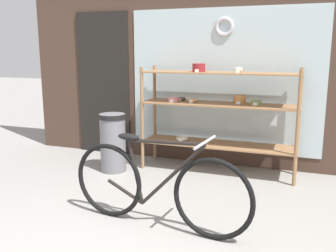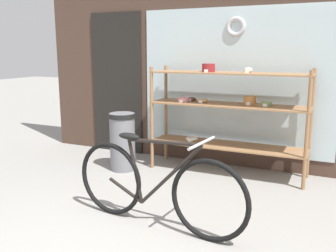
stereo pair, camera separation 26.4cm
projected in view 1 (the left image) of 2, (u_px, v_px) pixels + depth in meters
storefront_facade at (207, 37)px, 4.99m from camera, size 5.52×0.13×3.56m
display_case at (217, 108)px, 4.75m from camera, size 1.97×0.48×1.39m
bicycle at (157, 186)px, 3.30m from camera, size 1.74×0.46×0.84m
trash_bin at (113, 141)px, 4.84m from camera, size 0.35×0.35×0.76m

